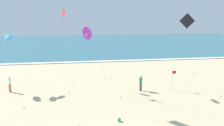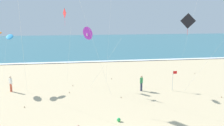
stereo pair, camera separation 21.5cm
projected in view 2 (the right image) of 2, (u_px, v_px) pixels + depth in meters
ocean_water at (81, 43)px, 69.54m from camera, size 160.00×60.00×0.08m
shoreline_foam at (86, 62)px, 40.71m from camera, size 160.00×1.19×0.01m
kite_diamond_charcoal_mid at (189, 23)px, 23.31m from camera, size 3.31×2.65×7.76m
kite_diamond_scarlet_far at (65, 16)px, 26.95m from camera, size 0.89×2.38×8.34m
kite_delta_violet_outer at (88, 33)px, 24.46m from camera, size 3.35×3.85×6.48m
bystander_white_top at (11, 84)px, 24.61m from camera, size 0.36×0.40×1.59m
bystander_green_top at (141, 83)px, 24.87m from camera, size 0.36×0.39×1.59m
lifeguard_flag at (173, 79)px, 24.85m from camera, size 0.45×0.05×2.10m
beach_ball at (119, 120)px, 17.69m from camera, size 0.28×0.28×0.28m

